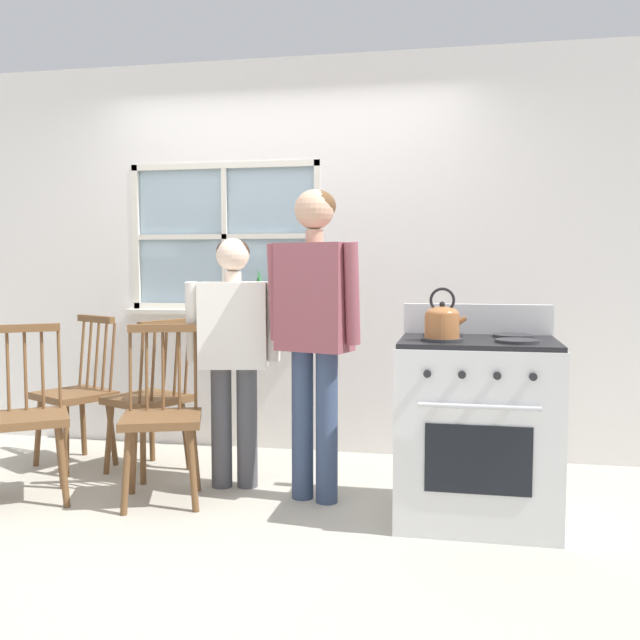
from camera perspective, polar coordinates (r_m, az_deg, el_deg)
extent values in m
plane|color=#B2AD9E|center=(3.85, -7.76, -15.28)|extent=(16.00, 16.00, 0.00)
cube|color=white|center=(5.87, -23.71, 4.59)|extent=(2.07, 0.06, 2.70)
cube|color=white|center=(4.85, 17.55, 4.87)|extent=(2.96, 0.06, 2.70)
cube|color=white|center=(5.16, -7.47, -4.59)|extent=(1.37, 0.06, 0.98)
cube|color=white|center=(5.20, -7.68, 16.14)|extent=(1.37, 0.06, 0.69)
cube|color=silver|center=(5.03, -7.81, 0.62)|extent=(1.43, 0.10, 0.03)
cube|color=#9EB7C6|center=(5.11, -7.54, 6.62)|extent=(1.31, 0.01, 0.97)
cube|color=silver|center=(5.08, -7.65, 6.63)|extent=(0.04, 0.02, 1.03)
cube|color=silver|center=(5.08, -7.65, 6.63)|extent=(1.37, 0.02, 0.04)
cube|color=silver|center=(5.33, -14.50, 6.43)|extent=(0.04, 0.03, 1.03)
cube|color=silver|center=(4.90, -0.21, 6.75)|extent=(0.04, 0.03, 1.03)
cube|color=silver|center=(5.12, -7.71, 12.17)|extent=(1.37, 0.03, 0.04)
cube|color=silver|center=(5.08, -7.60, 1.06)|extent=(1.37, 0.03, 0.04)
cube|color=brown|center=(3.99, -12.58, -7.76)|extent=(0.53, 0.52, 0.04)
cylinder|color=brown|center=(3.91, -15.25, -11.70)|extent=(0.06, 0.08, 0.44)
cylinder|color=brown|center=(3.88, -10.16, -11.73)|extent=(0.08, 0.06, 0.44)
cylinder|color=brown|center=(4.22, -14.69, -10.50)|extent=(0.08, 0.06, 0.44)
cylinder|color=brown|center=(4.19, -9.99, -10.52)|extent=(0.06, 0.08, 0.44)
cylinder|color=brown|center=(4.13, -14.94, -4.09)|extent=(0.04, 0.07, 0.47)
cylinder|color=brown|center=(4.12, -13.69, -4.09)|extent=(0.04, 0.07, 0.47)
cylinder|color=brown|center=(4.11, -12.44, -4.09)|extent=(0.04, 0.07, 0.47)
cylinder|color=brown|center=(4.11, -11.19, -4.08)|extent=(0.04, 0.07, 0.47)
cylinder|color=brown|center=(4.10, -9.93, -4.07)|extent=(0.04, 0.07, 0.47)
cube|color=brown|center=(4.09, -12.50, -0.64)|extent=(0.37, 0.16, 0.04)
cube|color=brown|center=(4.86, -19.08, -5.70)|extent=(0.56, 0.55, 0.04)
cylinder|color=brown|center=(4.98, -21.61, -8.36)|extent=(0.09, 0.06, 0.44)
cylinder|color=brown|center=(4.69, -19.64, -9.10)|extent=(0.06, 0.09, 0.44)
cylinder|color=brown|center=(5.13, -18.43, -7.90)|extent=(0.06, 0.09, 0.44)
cylinder|color=brown|center=(4.85, -16.33, -8.57)|extent=(0.09, 0.06, 0.44)
cylinder|color=brown|center=(5.07, -18.52, -2.62)|extent=(0.05, 0.07, 0.47)
cylinder|color=brown|center=(4.99, -17.99, -2.71)|extent=(0.05, 0.07, 0.47)
cylinder|color=brown|center=(4.92, -17.44, -2.81)|extent=(0.05, 0.07, 0.47)
cylinder|color=brown|center=(4.84, -16.87, -2.90)|extent=(0.05, 0.07, 0.47)
cylinder|color=brown|center=(4.77, -16.28, -3.00)|extent=(0.05, 0.07, 0.47)
cube|color=brown|center=(4.89, -17.50, 0.08)|extent=(0.35, 0.22, 0.04)
cube|color=brown|center=(4.22, -22.40, -7.33)|extent=(0.57, 0.57, 0.04)
cylinder|color=brown|center=(4.12, -19.88, -10.97)|extent=(0.09, 0.06, 0.44)
cylinder|color=brown|center=(4.43, -20.09, -9.90)|extent=(0.06, 0.09, 0.44)
cylinder|color=brown|center=(4.35, -23.69, -3.90)|extent=(0.05, 0.07, 0.47)
cylinder|color=brown|center=(4.35, -22.50, -3.87)|extent=(0.05, 0.07, 0.47)
cylinder|color=brown|center=(4.35, -21.31, -3.83)|extent=(0.05, 0.07, 0.47)
cylinder|color=brown|center=(4.35, -20.13, -3.79)|extent=(0.05, 0.07, 0.47)
cube|color=brown|center=(4.32, -22.60, -0.61)|extent=(0.34, 0.24, 0.04)
cube|color=brown|center=(4.59, -13.68, -6.18)|extent=(0.54, 0.55, 0.04)
cylinder|color=brown|center=(4.86, -13.31, -8.47)|extent=(0.06, 0.09, 0.44)
cylinder|color=brown|center=(4.66, -16.53, -9.12)|extent=(0.09, 0.06, 0.44)
cylinder|color=brown|center=(4.63, -10.70, -9.09)|extent=(0.09, 0.06, 0.44)
cylinder|color=brown|center=(4.41, -13.98, -9.82)|extent=(0.06, 0.09, 0.44)
cylinder|color=brown|center=(4.54, -10.61, -3.26)|extent=(0.07, 0.04, 0.47)
cylinder|color=brown|center=(4.48, -11.45, -3.37)|extent=(0.07, 0.04, 0.47)
cylinder|color=brown|center=(4.42, -12.31, -3.49)|extent=(0.07, 0.04, 0.47)
cylinder|color=brown|center=(4.36, -13.20, -3.61)|extent=(0.07, 0.04, 0.47)
cylinder|color=brown|center=(4.31, -14.11, -3.74)|extent=(0.07, 0.04, 0.47)
cube|color=brown|center=(4.40, -12.37, -0.29)|extent=(0.20, 0.36, 0.04)
cylinder|color=#4C4C51|center=(4.23, -7.89, -8.49)|extent=(0.12, 0.12, 0.70)
cylinder|color=#4C4C51|center=(4.21, -5.85, -8.53)|extent=(0.12, 0.12, 0.70)
cube|color=white|center=(4.13, -6.95, -0.38)|extent=(0.42, 0.28, 0.49)
cylinder|color=white|center=(4.14, -10.17, -0.13)|extent=(0.10, 0.12, 0.46)
cylinder|color=white|center=(4.09, -3.76, -0.13)|extent=(0.10, 0.12, 0.46)
cylinder|color=beige|center=(4.12, -6.98, 3.46)|extent=(0.10, 0.10, 0.06)
sphere|color=beige|center=(4.12, -7.00, 5.20)|extent=(0.19, 0.19, 0.19)
ellipsoid|color=#332319|center=(4.13, -6.98, 5.44)|extent=(0.19, 0.19, 0.16)
cylinder|color=#384766|center=(3.98, -1.41, -8.34)|extent=(0.12, 0.12, 0.83)
cylinder|color=#384766|center=(3.91, 0.54, -8.58)|extent=(0.12, 0.12, 0.83)
cube|color=#934C56|center=(3.85, -0.45, 1.85)|extent=(0.44, 0.31, 0.58)
cylinder|color=#934C56|center=(3.95, -3.58, 2.25)|extent=(0.11, 0.13, 0.54)
cylinder|color=#934C56|center=(3.72, 2.58, 2.12)|extent=(0.11, 0.13, 0.54)
cylinder|color=tan|center=(3.85, -0.45, 6.72)|extent=(0.10, 0.10, 0.07)
sphere|color=tan|center=(3.86, -0.45, 8.83)|extent=(0.21, 0.21, 0.21)
ellipsoid|color=brown|center=(3.87, -0.35, 9.10)|extent=(0.22, 0.22, 0.18)
cube|color=silver|center=(3.73, 12.42, -8.76)|extent=(0.79, 0.64, 0.90)
cube|color=black|center=(3.65, 12.54, -1.69)|extent=(0.77, 0.61, 0.02)
cylinder|color=#2D2D30|center=(3.53, 9.72, -1.58)|extent=(0.20, 0.20, 0.02)
cylinder|color=#2D2D30|center=(3.53, 15.47, -1.66)|extent=(0.20, 0.20, 0.02)
cylinder|color=#2D2D30|center=(3.78, 9.82, -1.18)|extent=(0.20, 0.20, 0.02)
cylinder|color=#2D2D30|center=(3.79, 15.18, -1.25)|extent=(0.20, 0.20, 0.02)
cube|color=silver|center=(3.94, 12.47, 0.08)|extent=(0.79, 0.06, 0.16)
cube|color=black|center=(3.43, 12.52, -10.87)|extent=(0.49, 0.01, 0.32)
cylinder|color=silver|center=(3.35, 12.60, -6.80)|extent=(0.55, 0.02, 0.02)
cylinder|color=#232326|center=(3.34, 8.58, -4.27)|extent=(0.04, 0.02, 0.04)
cylinder|color=#232326|center=(3.34, 11.29, -4.32)|extent=(0.04, 0.02, 0.04)
cylinder|color=#232326|center=(3.34, 13.99, -4.35)|extent=(0.04, 0.02, 0.04)
cylinder|color=#232326|center=(3.36, 16.69, -4.38)|extent=(0.04, 0.02, 0.04)
cylinder|color=#A86638|center=(3.52, 9.73, -0.46)|extent=(0.17, 0.17, 0.12)
ellipsoid|color=#A86638|center=(3.51, 9.74, 0.52)|extent=(0.16, 0.16, 0.07)
sphere|color=black|center=(3.51, 9.75, 1.25)|extent=(0.03, 0.03, 0.03)
cylinder|color=#A86638|center=(3.52, 11.05, -0.19)|extent=(0.08, 0.03, 0.07)
torus|color=black|center=(3.51, 9.76, 1.57)|extent=(0.12, 0.01, 0.12)
cylinder|color=#42474C|center=(4.93, -4.91, 1.26)|extent=(0.12, 0.12, 0.09)
cylinder|color=#33261C|center=(4.93, -4.91, 1.67)|extent=(0.10, 0.10, 0.01)
cone|color=#388447|center=(4.93, -4.72, 2.94)|extent=(0.06, 0.05, 0.21)
cone|color=#388447|center=(4.95, -4.84, 2.27)|extent=(0.04, 0.05, 0.09)
cone|color=#388447|center=(4.94, -5.04, 2.81)|extent=(0.08, 0.07, 0.19)
cone|color=#388447|center=(4.93, -5.12, 2.71)|extent=(0.06, 0.04, 0.17)
cone|color=#388447|center=(4.91, -4.99, 2.30)|extent=(0.04, 0.06, 0.10)
cone|color=#388447|center=(4.91, -4.80, 2.98)|extent=(0.09, 0.07, 0.21)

